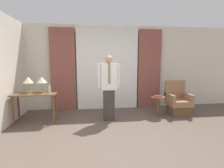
{
  "coord_description": "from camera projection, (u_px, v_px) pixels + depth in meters",
  "views": [
    {
      "loc": [
        -0.59,
        -3.0,
        1.61
      ],
      "look_at": [
        -0.03,
        1.32,
        1.0
      ],
      "focal_mm": 28.0,
      "sensor_mm": 36.0,
      "label": 1
    }
  ],
  "objects": [
    {
      "name": "ground_plane",
      "position": [
        123.0,
        147.0,
        3.24
      ],
      "size": [
        16.0,
        16.0,
        0.0
      ],
      "primitive_type": "plane",
      "color": "brown"
    },
    {
      "name": "wall_back",
      "position": [
        107.0,
        67.0,
        5.76
      ],
      "size": [
        10.0,
        0.06,
        2.7
      ],
      "color": "silver",
      "rests_on": "ground_plane"
    },
    {
      "name": "curtain_sheer_center",
      "position": [
        108.0,
        69.0,
        5.64
      ],
      "size": [
        1.96,
        0.06,
        2.58
      ],
      "color": "white",
      "rests_on": "ground_plane"
    },
    {
      "name": "curtain_drape_left",
      "position": [
        63.0,
        70.0,
        5.46
      ],
      "size": [
        0.76,
        0.06,
        2.58
      ],
      "color": "brown",
      "rests_on": "ground_plane"
    },
    {
      "name": "curtain_drape_right",
      "position": [
        149.0,
        69.0,
        5.82
      ],
      "size": [
        0.76,
        0.06,
        2.58
      ],
      "color": "brown",
      "rests_on": "ground_plane"
    },
    {
      "name": "desk",
      "position": [
        35.0,
        99.0,
        4.45
      ],
      "size": [
        1.08,
        0.47,
        0.76
      ],
      "color": "brown",
      "rests_on": "ground_plane"
    },
    {
      "name": "table_lamp_left",
      "position": [
        28.0,
        81.0,
        4.45
      ],
      "size": [
        0.25,
        0.25,
        0.42
      ],
      "color": "#9E7F47",
      "rests_on": "desk"
    },
    {
      "name": "table_lamp_right",
      "position": [
        42.0,
        81.0,
        4.5
      ],
      "size": [
        0.25,
        0.25,
        0.42
      ],
      "color": "#9E7F47",
      "rests_on": "desk"
    },
    {
      "name": "bottle_near_edge",
      "position": [
        49.0,
        90.0,
        4.43
      ],
      "size": [
        0.06,
        0.06,
        0.22
      ],
      "color": "silver",
      "rests_on": "desk"
    },
    {
      "name": "person",
      "position": [
        109.0,
        85.0,
        4.54
      ],
      "size": [
        0.58,
        0.2,
        1.71
      ],
      "color": "#38332D",
      "rests_on": "ground_plane"
    },
    {
      "name": "armchair",
      "position": [
        178.0,
        102.0,
        5.16
      ],
      "size": [
        0.63,
        0.6,
        0.98
      ],
      "color": "brown",
      "rests_on": "ground_plane"
    },
    {
      "name": "side_table",
      "position": [
        158.0,
        103.0,
        4.97
      ],
      "size": [
        0.4,
        0.4,
        0.57
      ],
      "color": "brown",
      "rests_on": "ground_plane"
    },
    {
      "name": "book",
      "position": [
        157.0,
        96.0,
        4.94
      ],
      "size": [
        0.2,
        0.25,
        0.03
      ],
      "color": "maroon",
      "rests_on": "side_table"
    }
  ]
}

